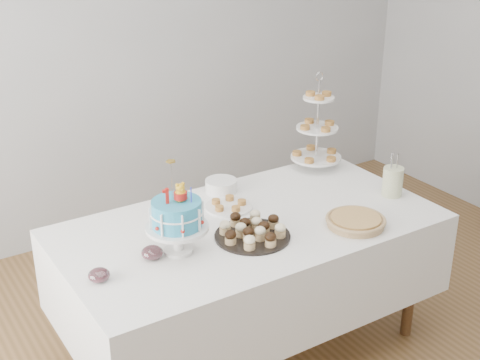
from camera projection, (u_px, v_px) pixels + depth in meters
walls at (288, 131)px, 2.90m from camera, size 5.04×4.04×2.70m
table at (249, 262)px, 3.45m from camera, size 1.92×1.02×0.77m
birthday_cake at (177, 229)px, 3.04m from camera, size 0.29×0.29×0.45m
cupcake_tray at (252, 230)px, 3.21m from camera, size 0.37×0.37×0.08m
pie at (356, 221)px, 3.32m from camera, size 0.30×0.30×0.05m
tiered_stand at (317, 129)px, 3.94m from camera, size 0.30×0.30×0.59m
plate_stack at (221, 186)px, 3.69m from camera, size 0.18×0.18×0.07m
pastry_plate at (229, 205)px, 3.51m from camera, size 0.25×0.25×0.04m
jam_bowl_a at (152, 253)px, 3.03m from camera, size 0.10×0.10×0.06m
jam_bowl_b at (99, 275)px, 2.86m from camera, size 0.10×0.10×0.06m
utensil_pitcher at (393, 180)px, 3.63m from camera, size 0.12×0.11×0.25m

